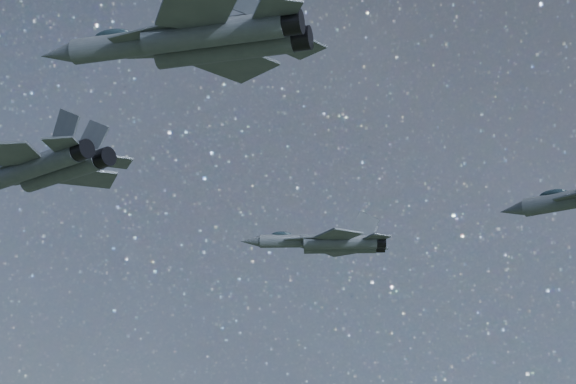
# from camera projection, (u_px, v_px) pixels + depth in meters

# --- Properties ---
(jet_lead) EXTENTS (19.57, 12.83, 5.04)m
(jet_lead) POSITION_uv_depth(u_px,v_px,m) (40.00, 168.00, 81.80)
(jet_lead) COLOR #394047
(jet_left) EXTENTS (15.73, 10.77, 3.95)m
(jet_left) POSITION_uv_depth(u_px,v_px,m) (328.00, 242.00, 98.64)
(jet_left) COLOR #394047
(jet_right) EXTENTS (18.15, 12.95, 4.64)m
(jet_right) POSITION_uv_depth(u_px,v_px,m) (197.00, 39.00, 58.55)
(jet_right) COLOR #394047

